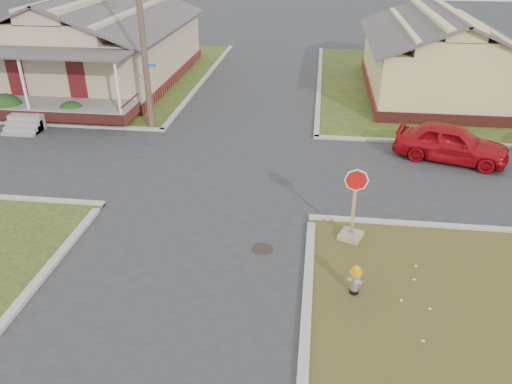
# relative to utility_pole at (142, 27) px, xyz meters

# --- Properties ---
(ground) EXTENTS (120.00, 120.00, 0.00)m
(ground) POSITION_rel_utility_pole_xyz_m (4.20, -8.90, -4.66)
(ground) COLOR #2D2D2F
(ground) RESTS_ON ground
(verge_far_left) EXTENTS (19.00, 19.00, 0.05)m
(verge_far_left) POSITION_rel_utility_pole_xyz_m (-8.80, 9.10, -4.64)
(verge_far_left) COLOR #2D3F16
(verge_far_left) RESTS_ON ground
(curbs) EXTENTS (80.00, 40.00, 0.12)m
(curbs) POSITION_rel_utility_pole_xyz_m (4.20, -3.90, -4.66)
(curbs) COLOR #A9A499
(curbs) RESTS_ON ground
(manhole) EXTENTS (0.64, 0.64, 0.01)m
(manhole) POSITION_rel_utility_pole_xyz_m (6.40, -9.40, -4.66)
(manhole) COLOR black
(manhole) RESTS_ON ground
(corner_house) EXTENTS (10.10, 15.50, 5.30)m
(corner_house) POSITION_rel_utility_pole_xyz_m (-5.80, 7.78, -2.38)
(corner_house) COLOR maroon
(corner_house) RESTS_ON ground
(side_house_yellow) EXTENTS (7.60, 11.60, 4.70)m
(side_house_yellow) POSITION_rel_utility_pole_xyz_m (14.20, 7.60, -2.47)
(side_house_yellow) COLOR maroon
(side_house_yellow) RESTS_ON ground
(utility_pole) EXTENTS (1.80, 0.28, 9.00)m
(utility_pole) POSITION_rel_utility_pole_xyz_m (0.00, 0.00, 0.00)
(utility_pole) COLOR #483529
(utility_pole) RESTS_ON ground
(fire_hydrant) EXTENTS (0.32, 0.32, 0.86)m
(fire_hydrant) POSITION_rel_utility_pole_xyz_m (9.00, -11.17, -4.14)
(fire_hydrant) COLOR black
(fire_hydrant) RESTS_ON ground
(stop_sign) EXTENTS (0.66, 0.65, 2.34)m
(stop_sign) POSITION_rel_utility_pole_xyz_m (9.01, -8.54, -4.11)
(stop_sign) COLOR #A48459
(stop_sign) RESTS_ON ground
(red_sedan) EXTENTS (4.76, 3.04, 1.51)m
(red_sedan) POSITION_rel_utility_pole_xyz_m (13.23, -2.01, -3.91)
(red_sedan) COLOR #A50B13
(red_sedan) RESTS_ON ground
(hedge_left) EXTENTS (1.60, 1.31, 1.23)m
(hedge_left) POSITION_rel_utility_pole_xyz_m (-7.40, 0.14, -4.00)
(hedge_left) COLOR #183A15
(hedge_left) RESTS_ON verge_far_left
(hedge_right) EXTENTS (1.38, 1.13, 1.06)m
(hedge_right) POSITION_rel_utility_pole_xyz_m (-4.00, 0.19, -4.08)
(hedge_right) COLOR #183A15
(hedge_right) RESTS_ON verge_far_left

